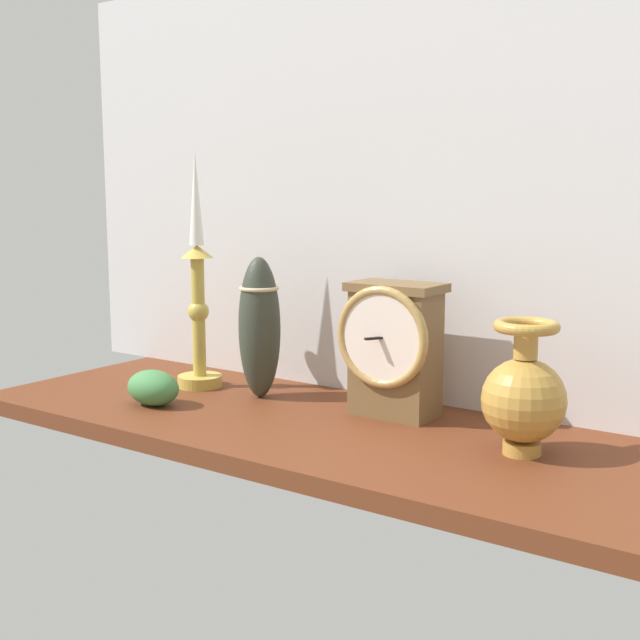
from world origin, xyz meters
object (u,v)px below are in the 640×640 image
object	(u,v)px
brass_vase_bulbous	(524,395)
candlestick_tall_left	(198,297)
mantel_clock	(393,347)
tall_ceramic_vase	(260,327)

from	to	relation	value
brass_vase_bulbous	candlestick_tall_left	bearing A→B (deg)	176.38
candlestick_tall_left	brass_vase_bulbous	xyz separation A→B (cm)	(55.05, -3.48, -7.17)
candlestick_tall_left	mantel_clock	bearing A→B (deg)	3.90
mantel_clock	tall_ceramic_vase	distance (cm)	21.92
candlestick_tall_left	tall_ceramic_vase	bearing A→B (deg)	0.58
mantel_clock	tall_ceramic_vase	bearing A→B (deg)	-174.24
brass_vase_bulbous	tall_ceramic_vase	world-z (taller)	tall_ceramic_vase
mantel_clock	tall_ceramic_vase	xyz separation A→B (cm)	(-21.79, -2.20, 1.02)
mantel_clock	candlestick_tall_left	distance (cm)	34.47
mantel_clock	brass_vase_bulbous	size ratio (longest dim) A/B	1.15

